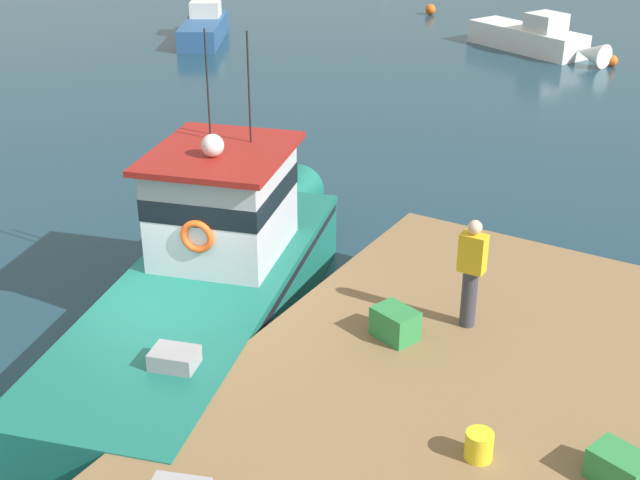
% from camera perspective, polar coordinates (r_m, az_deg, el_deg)
% --- Properties ---
extents(ground_plane, '(200.00, 200.00, 0.00)m').
position_cam_1_polar(ground_plane, '(13.89, -9.22, -7.59)').
color(ground_plane, '#193847').
extents(dock, '(6.00, 9.00, 1.20)m').
position_cam_1_polar(dock, '(11.22, 9.90, -9.96)').
color(dock, '#4C3D2D').
rests_on(dock, ground).
extents(main_fishing_boat, '(4.74, 9.91, 4.80)m').
position_cam_1_polar(main_fishing_boat, '(13.90, -7.24, -2.61)').
color(main_fishing_boat, '#196B5B').
rests_on(main_fishing_boat, ground).
extents(crate_single_far, '(0.71, 0.60, 0.37)m').
position_cam_1_polar(crate_single_far, '(9.97, 19.44, -14.19)').
color(crate_single_far, '#2D8442').
rests_on(crate_single_far, dock).
extents(crate_stack_mid_dock, '(0.71, 0.61, 0.43)m').
position_cam_1_polar(crate_stack_mid_dock, '(11.83, 5.06, -5.61)').
color(crate_stack_mid_dock, '#2D8442').
rests_on(crate_stack_mid_dock, dock).
extents(bait_bucket, '(0.32, 0.32, 0.34)m').
position_cam_1_polar(bait_bucket, '(9.90, 10.63, -13.41)').
color(bait_bucket, yellow).
rests_on(bait_bucket, dock).
extents(deckhand_by_the_boat, '(0.36, 0.22, 1.63)m').
position_cam_1_polar(deckhand_by_the_boat, '(11.95, 10.12, -2.08)').
color(deckhand_by_the_boat, '#383842').
rests_on(deckhand_by_the_boat, dock).
extents(moored_boat_off_the_point, '(6.00, 3.45, 1.53)m').
position_cam_1_polar(moored_boat_off_the_point, '(34.17, 14.29, 12.99)').
color(moored_boat_off_the_point, white).
rests_on(moored_boat_off_the_point, ground).
extents(moored_boat_outer_mooring, '(3.83, 5.49, 1.45)m').
position_cam_1_polar(moored_boat_outer_mooring, '(35.79, -7.73, 14.03)').
color(moored_boat_outer_mooring, '#285184').
rests_on(moored_boat_outer_mooring, ground).
extents(mooring_buoy_spare_mooring, '(0.49, 0.49, 0.49)m').
position_cam_1_polar(mooring_buoy_spare_mooring, '(40.90, 7.43, 15.11)').
color(mooring_buoy_spare_mooring, '#EA5B19').
rests_on(mooring_buoy_spare_mooring, ground).
extents(mooring_buoy_outer, '(0.41, 0.41, 0.41)m').
position_cam_1_polar(mooring_buoy_outer, '(32.78, 19.03, 11.31)').
color(mooring_buoy_outer, '#EA5B19').
rests_on(mooring_buoy_outer, ground).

